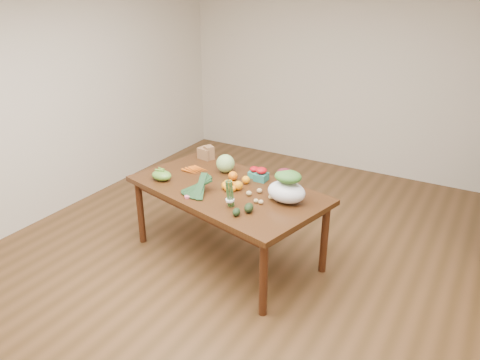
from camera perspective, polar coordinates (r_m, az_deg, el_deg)
The scene contains 23 objects.
floor at distance 4.60m, azimuth 0.42°, elevation -10.55°, with size 6.00×6.00×0.00m, color brown.
room_walls at distance 3.99m, azimuth 0.48°, elevation 5.66°, with size 5.02×6.02×2.70m.
dining_table at distance 4.58m, azimuth -1.53°, elevation -5.18°, with size 1.84×1.02×0.75m, color #462410.
paper_bag at distance 5.10m, azimuth -4.21°, elevation 3.40°, with size 0.21×0.17×0.15m, color #936442, non-canonical shape.
cabbage at distance 4.72m, azimuth -1.79°, elevation 2.03°, with size 0.19×0.19×0.19m, color #A7D279.
strawberry_basket_a at distance 4.62m, azimuth 1.74°, elevation 0.85°, with size 0.10×0.10×0.09m, color red, non-canonical shape.
strawberry_basket_b at distance 4.54m, azimuth 2.60°, elevation 0.56°, with size 0.12×0.12×0.11m, color red, non-canonical shape.
orange_a at distance 4.55m, azimuth -0.88°, elevation 0.51°, with size 0.09×0.09×0.09m, color orange.
orange_b at distance 4.48m, azimuth 0.73°, elevation 0.02°, with size 0.08×0.08×0.08m, color orange.
orange_c at distance 4.35m, azimuth -0.22°, elevation -0.67°, with size 0.09×0.09×0.09m, color orange.
mandarin_cluster at distance 4.37m, azimuth -1.26°, elevation -0.48°, with size 0.18×0.18×0.09m, color orange, non-canonical shape.
carrots at distance 4.80m, azimuth -5.52°, elevation 1.25°, with size 0.22×0.19×0.03m, color orange, non-canonical shape.
snap_pea_bag at distance 4.62m, azimuth -9.54°, elevation 0.57°, with size 0.21×0.16×0.09m, color #5C9332.
kale_bunch at distance 4.26m, azimuth -5.47°, elevation -0.80°, with size 0.32×0.40×0.16m, color black, non-canonical shape.
asparagus_bundle at distance 4.00m, azimuth -1.24°, elevation -1.66°, with size 0.08×0.08×0.25m, color #426B31, non-canonical shape.
potato_a at distance 4.24m, azimuth 1.10°, elevation -1.62°, with size 0.05×0.05×0.05m, color tan.
potato_b at distance 4.11m, azimuth 1.97°, elevation -2.55°, with size 0.04×0.04×0.04m, color #D0B878.
potato_c at distance 4.18m, azimuth 3.83°, elevation -2.07°, with size 0.05×0.05×0.05m, color #DDBE7F.
potato_d at distance 4.30m, azimuth 2.39°, elevation -1.31°, with size 0.05×0.05×0.05m, color tan.
potato_e at distance 4.09m, azimuth 2.57°, elevation -2.69°, with size 0.05×0.04×0.04m, color tan.
avocado_a at distance 3.90m, azimuth -0.44°, elevation -3.91°, with size 0.06×0.09×0.06m, color black.
avocado_b at distance 3.95m, azimuth 1.08°, elevation -3.40°, with size 0.08×0.11×0.08m, color black.
salad_bag at distance 4.10m, azimuth 5.71°, elevation -0.97°, with size 0.34×0.26×0.27m, color white, non-canonical shape.
Camera 1 is at (1.88, -3.30, 2.59)m, focal length 35.00 mm.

